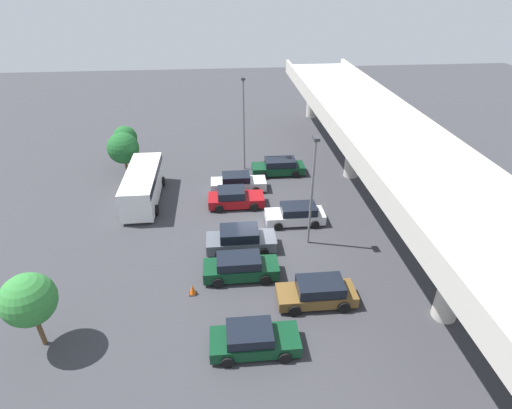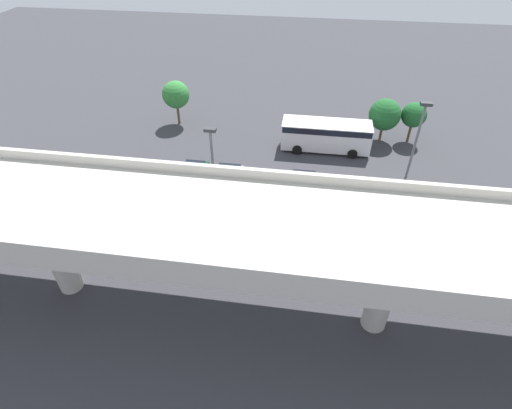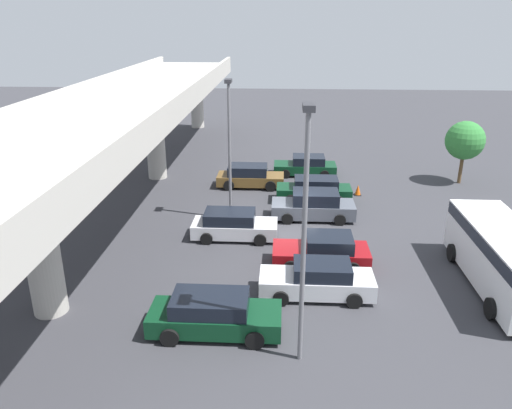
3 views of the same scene
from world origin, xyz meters
TOP-DOWN VIEW (x-y plane):
  - ground_plane at (0.00, 0.00)m, footprint 112.53×112.53m
  - highway_overpass at (0.00, 9.66)m, footprint 53.82×7.11m
  - parked_car_0 at (-9.74, 3.04)m, footprint 2.11×4.84m
  - parked_car_1 at (-6.95, -0.92)m, footprint 1.99×4.73m
  - parked_car_2 at (-4.27, -1.30)m, footprint 2.15×4.45m
  - parked_car_3 at (-1.37, 3.16)m, footprint 2.04×4.42m
  - parked_car_4 at (1.57, -1.18)m, footprint 2.15×4.72m
  - parked_car_5 at (4.44, -1.36)m, footprint 1.97×4.64m
  - parked_car_6 at (7.05, 2.88)m, footprint 2.05×4.50m
  - parked_car_7 at (10.01, -1.04)m, footprint 2.10×4.50m
  - shuttle_bus at (-5.87, -8.73)m, footprint 7.80×2.74m
  - lamp_post_near_aisle at (1.25, 3.57)m, footprint 0.70×0.35m
  - lamp_post_mid_lot at (-11.13, -0.08)m, footprint 0.70×0.35m
  - tree_front_left at (-13.57, -11.37)m, footprint 2.24×2.24m
  - tree_front_centre at (-10.98, -11.07)m, footprint 2.85×2.85m
  - tree_front_right at (8.70, -11.69)m, footprint 2.62×2.62m
  - traffic_cone at (5.73, -4.27)m, footprint 0.44×0.44m

SIDE VIEW (x-z plane):
  - ground_plane at x=0.00m, z-range 0.00..0.00m
  - traffic_cone at x=5.73m, z-range -0.02..0.68m
  - parked_car_7 at x=10.01m, z-range -0.04..1.39m
  - parked_car_1 at x=-6.95m, z-range -0.04..1.46m
  - parked_car_2 at x=-4.27m, z-range -0.05..1.47m
  - parked_car_3 at x=-1.37m, z-range -0.02..1.45m
  - parked_car_0 at x=-9.74m, z-range -0.02..1.48m
  - parked_car_6 at x=7.05m, z-range -0.02..1.49m
  - parked_car_5 at x=4.44m, z-range -0.02..1.51m
  - parked_car_4 at x=1.57m, z-range -0.05..1.59m
  - shuttle_bus at x=-5.87m, z-range 0.25..2.85m
  - tree_front_centre at x=-10.98m, z-range 0.60..4.65m
  - tree_front_left at x=-13.57m, z-range 0.75..4.52m
  - tree_front_right at x=8.70m, z-range 0.85..5.20m
  - lamp_post_near_aisle at x=1.25m, z-range 0.69..8.56m
  - lamp_post_mid_lot at x=-11.13m, z-range 0.70..9.35m
  - highway_overpass at x=0.00m, z-range 2.27..9.40m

